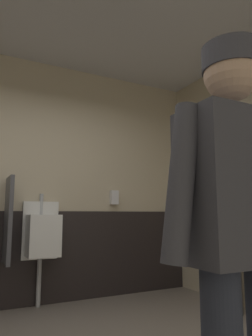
{
  "coord_description": "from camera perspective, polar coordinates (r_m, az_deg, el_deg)",
  "views": [
    {
      "loc": [
        -0.58,
        -1.81,
        1.01
      ],
      "look_at": [
        0.17,
        -0.35,
        1.25
      ],
      "focal_mm": 33.35,
      "sensor_mm": 36.0,
      "label": 1
    }
  ],
  "objects": [
    {
      "name": "wainscot_band_back",
      "position": [
        3.78,
        -18.78,
        -15.39
      ],
      "size": [
        4.4,
        0.03,
        1.04
      ],
      "primitive_type": "cube",
      "color": "black",
      "rests_on": "ground_plane"
    },
    {
      "name": "trash_bin",
      "position": [
        3.61,
        18.09,
        -18.82
      ],
      "size": [
        0.28,
        0.28,
        0.66
      ],
      "primitive_type": "cylinder",
      "color": "#38383D",
      "rests_on": "ground_plane"
    },
    {
      "name": "person",
      "position": [
        1.25,
        20.3,
        -8.73
      ],
      "size": [
        0.66,
        0.6,
        1.68
      ],
      "color": "#2D3342",
      "rests_on": "ground_plane"
    },
    {
      "name": "wall_back",
      "position": [
        3.84,
        -18.31,
        -1.64
      ],
      "size": [
        5.0,
        0.12,
        2.86
      ],
      "primitive_type": "cube",
      "color": "beige",
      "rests_on": "ground_plane"
    },
    {
      "name": "soap_dispenser",
      "position": [
        4.06,
        -2.18,
        -5.4
      ],
      "size": [
        0.1,
        0.07,
        0.18
      ],
      "primitive_type": "cube",
      "color": "silver"
    },
    {
      "name": "urinal_middle",
      "position": [
        3.65,
        -15.04,
        -11.74
      ],
      "size": [
        0.4,
        0.34,
        1.24
      ],
      "color": "white",
      "rests_on": "ground_plane"
    },
    {
      "name": "privacy_divider_panel",
      "position": [
        3.51,
        -20.75,
        -8.81
      ],
      "size": [
        0.04,
        0.4,
        0.9
      ],
      "primitive_type": "cube",
      "color": "#4C4C51"
    }
  ]
}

